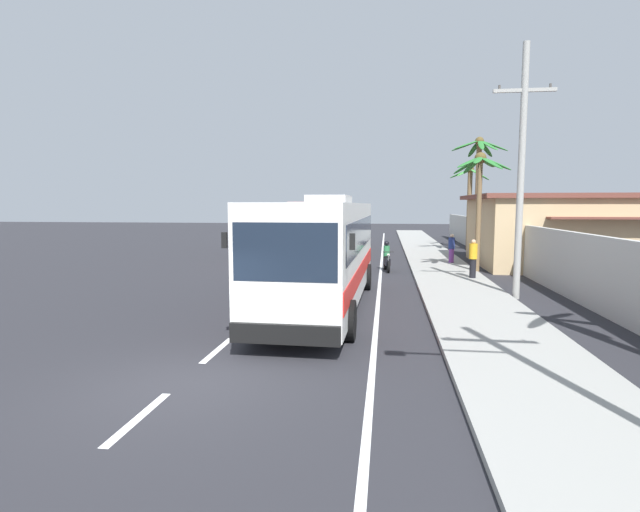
% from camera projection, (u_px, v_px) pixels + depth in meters
% --- Properties ---
extents(ground_plane, '(160.00, 160.00, 0.00)m').
position_uv_depth(ground_plane, '(178.00, 384.00, 9.24)').
color(ground_plane, '#28282D').
extents(sidewalk_kerb, '(3.20, 90.00, 0.14)m').
position_uv_depth(sidewalk_kerb, '(464.00, 294.00, 18.18)').
color(sidewalk_kerb, '#999993').
rests_on(sidewalk_kerb, ground).
extents(lane_markings, '(3.79, 71.00, 0.01)m').
position_uv_depth(lane_markings, '(351.00, 277.00, 23.09)').
color(lane_markings, white).
rests_on(lane_markings, ground).
extents(boundary_wall, '(0.24, 60.00, 2.43)m').
position_uv_depth(boundary_wall, '(539.00, 254.00, 21.49)').
color(boundary_wall, '#B2B2AD').
rests_on(boundary_wall, ground).
extents(coach_bus_foreground, '(3.08, 11.67, 3.73)m').
position_uv_depth(coach_bus_foreground, '(324.00, 249.00, 16.16)').
color(coach_bus_foreground, white).
rests_on(coach_bus_foreground, ground).
extents(coach_bus_far_lane, '(3.33, 11.46, 3.61)m').
position_uv_depth(coach_bus_far_lane, '(305.00, 226.00, 35.47)').
color(coach_bus_far_lane, red).
rests_on(coach_bus_far_lane, ground).
extents(motorcycle_beside_bus, '(0.56, 1.96, 1.55)m').
position_uv_depth(motorcycle_beside_bus, '(387.00, 259.00, 24.97)').
color(motorcycle_beside_bus, black).
rests_on(motorcycle_beside_bus, ground).
extents(pedestrian_midwalk, '(0.36, 0.36, 1.63)m').
position_uv_depth(pedestrian_midwalk, '(452.00, 248.00, 27.43)').
color(pedestrian_midwalk, '#75388E').
rests_on(pedestrian_midwalk, sidewalk_kerb).
extents(pedestrian_far_walk, '(0.36, 0.36, 1.73)m').
position_uv_depth(pedestrian_far_walk, '(473.00, 258.00, 21.70)').
color(pedestrian_far_walk, black).
rests_on(pedestrian_far_walk, sidewalk_kerb).
extents(utility_pole_mid, '(2.12, 0.24, 9.00)m').
position_uv_depth(utility_pole_mid, '(521.00, 169.00, 17.18)').
color(utility_pole_mid, '#9E9E99').
rests_on(utility_pole_mid, ground).
extents(palm_nearest, '(2.79, 2.90, 5.92)m').
position_uv_depth(palm_nearest, '(480.00, 181.00, 23.55)').
color(palm_nearest, brown).
rests_on(palm_nearest, ground).
extents(palm_second, '(3.03, 3.12, 6.32)m').
position_uv_depth(palm_second, '(470.00, 194.00, 36.82)').
color(palm_second, brown).
rests_on(palm_second, ground).
extents(palm_fourth, '(3.59, 3.51, 7.81)m').
position_uv_depth(palm_fourth, '(478.00, 174.00, 31.88)').
color(palm_fourth, brown).
rests_on(palm_fourth, ground).
extents(roadside_building, '(16.39, 9.17, 3.96)m').
position_uv_depth(roadside_building, '(626.00, 231.00, 26.43)').
color(roadside_building, tan).
rests_on(roadside_building, ground).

